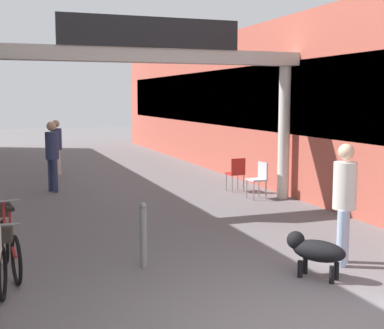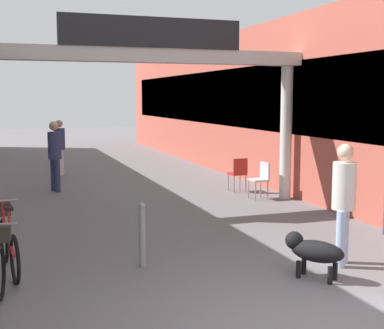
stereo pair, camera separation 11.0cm
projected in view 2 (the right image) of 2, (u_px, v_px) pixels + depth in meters
storefront_right at (275, 105)px, 16.96m from camera, size 3.00×26.00×4.44m
arcade_sign_gateway at (151, 76)px, 11.59m from camera, size 7.40×0.47×4.14m
pedestrian_with_dog at (344, 196)px, 7.76m from camera, size 0.48×0.48×1.79m
pedestrian_carrying_crate at (55, 151)px, 13.88m from camera, size 0.44×0.44×1.84m
pedestrian_elderly_walking at (60, 144)px, 16.82m from camera, size 0.45×0.45×1.75m
dog_on_leash at (312, 250)px, 7.26m from camera, size 0.73×0.83×0.61m
bicycle_red_second at (8, 241)px, 7.56m from camera, size 0.46×1.68×0.98m
bollard_post_metal at (142, 234)px, 7.73m from camera, size 0.10×0.10×0.96m
cafe_chair_aluminium_nearer at (261, 177)px, 12.96m from camera, size 0.43×0.43×0.89m
cafe_chair_red_farther at (239, 171)px, 13.88m from camera, size 0.42×0.42×0.89m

